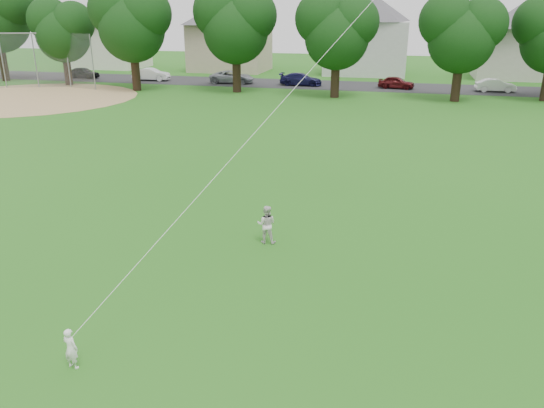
# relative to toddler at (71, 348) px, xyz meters

# --- Properties ---
(ground) EXTENTS (160.00, 160.00, 0.00)m
(ground) POSITION_rel_toddler_xyz_m (1.65, 2.38, -0.46)
(ground) COLOR #216316
(ground) RESTS_ON ground
(street) EXTENTS (90.00, 7.00, 0.01)m
(street) POSITION_rel_toddler_xyz_m (1.65, 44.38, -0.45)
(street) COLOR #2D2D30
(street) RESTS_ON ground
(dirt_infield) EXTENTS (18.00, 18.00, 0.02)m
(dirt_infield) POSITION_rel_toddler_xyz_m (-24.35, 30.38, -0.45)
(dirt_infield) COLOR #9E7F51
(dirt_infield) RESTS_ON ground
(toddler) EXTENTS (0.37, 0.27, 0.92)m
(toddler) POSITION_rel_toddler_xyz_m (0.00, 0.00, 0.00)
(toddler) COLOR white
(toddler) RESTS_ON ground
(older_boy) EXTENTS (0.64, 0.52, 1.23)m
(older_boy) POSITION_rel_toddler_xyz_m (2.31, 6.98, 0.16)
(older_boy) COLOR silver
(older_boy) RESTS_ON ground
(kite) EXTENTS (3.00, 5.75, 13.66)m
(kite) POSITION_rel_toddler_xyz_m (2.62, 5.29, 3.64)
(kite) COLOR white
(kite) RESTS_ON ground
(baseball_backstop) EXTENTS (10.56, 4.84, 4.89)m
(baseball_backstop) POSITION_rel_toddler_xyz_m (-27.21, 35.63, 1.99)
(baseball_backstop) COLOR gray
(baseball_backstop) RESTS_ON ground
(tree_row) EXTENTS (82.68, 9.48, 11.15)m
(tree_row) POSITION_rel_toddler_xyz_m (3.09, 38.42, 5.88)
(tree_row) COLOR black
(tree_row) RESTS_ON ground
(parked_cars) EXTENTS (71.32, 2.41, 1.30)m
(parked_cars) POSITION_rel_toddler_xyz_m (6.56, 43.38, 0.15)
(parked_cars) COLOR black
(parked_cars) RESTS_ON ground
(house_row) EXTENTS (76.47, 12.79, 10.36)m
(house_row) POSITION_rel_toddler_xyz_m (1.45, 54.38, 4.51)
(house_row) COLOR white
(house_row) RESTS_ON ground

